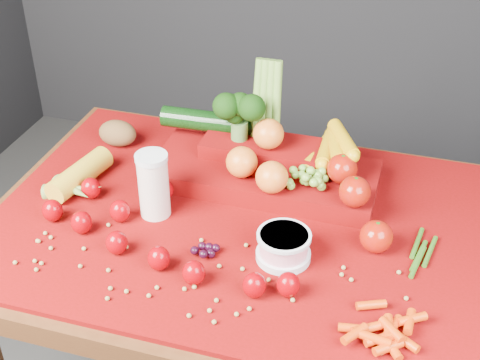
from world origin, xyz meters
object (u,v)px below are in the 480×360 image
(table, at_px, (237,256))
(yogurt_bowl, at_px, (284,245))
(milk_glass, at_px, (153,183))
(produce_mound, at_px, (271,161))

(table, bearing_deg, yogurt_bowl, -38.11)
(table, bearing_deg, milk_glass, -169.34)
(yogurt_bowl, xyz_separation_m, produce_mound, (-0.09, 0.26, 0.03))
(yogurt_bowl, height_order, produce_mound, produce_mound)
(milk_glass, bearing_deg, produce_mound, 42.20)
(yogurt_bowl, bearing_deg, milk_glass, 167.77)
(table, height_order, produce_mound, produce_mound)
(table, distance_m, milk_glass, 0.26)
(milk_glass, xyz_separation_m, yogurt_bowl, (0.30, -0.07, -0.05))
(produce_mound, bearing_deg, table, -102.07)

